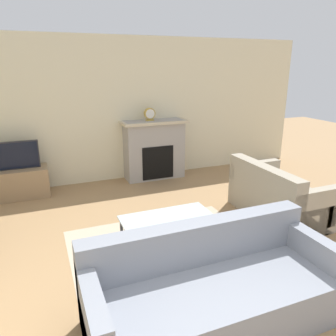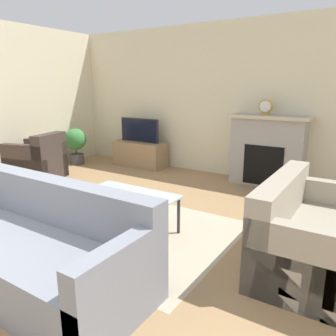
{
  "view_description": "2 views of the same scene",
  "coord_description": "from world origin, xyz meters",
  "px_view_note": "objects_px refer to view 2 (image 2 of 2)",
  "views": [
    {
      "loc": [
        -0.97,
        -1.12,
        2.18
      ],
      "look_at": [
        0.66,
        2.88,
        0.81
      ],
      "focal_mm": 35.0,
      "sensor_mm": 36.0,
      "label": 1
    },
    {
      "loc": [
        2.6,
        -0.55,
        1.63
      ],
      "look_at": [
        0.6,
        2.59,
        0.68
      ],
      "focal_mm": 35.0,
      "sensor_mm": 36.0,
      "label": 2
    }
  ],
  "objects_px": {
    "couch_loveseat": "(312,238)",
    "potted_plant": "(76,143)",
    "tv": "(140,130)",
    "couch_sectional": "(33,249)",
    "coffee_table": "(124,199)",
    "mantel_clock": "(266,107)",
    "armchair_by_window": "(38,162)"
  },
  "relations": [
    {
      "from": "tv",
      "to": "couch_sectional",
      "type": "xyz_separation_m",
      "value": [
        1.72,
        -3.74,
        -0.45
      ]
    },
    {
      "from": "tv",
      "to": "couch_loveseat",
      "type": "height_order",
      "value": "tv"
    },
    {
      "from": "tv",
      "to": "coffee_table",
      "type": "bearing_deg",
      "value": -55.83
    },
    {
      "from": "tv",
      "to": "mantel_clock",
      "type": "distance_m",
      "value": 2.54
    },
    {
      "from": "couch_sectional",
      "to": "couch_loveseat",
      "type": "height_order",
      "value": "same"
    },
    {
      "from": "potted_plant",
      "to": "coffee_table",
      "type": "bearing_deg",
      "value": -34.05
    },
    {
      "from": "tv",
      "to": "mantel_clock",
      "type": "height_order",
      "value": "mantel_clock"
    },
    {
      "from": "couch_loveseat",
      "to": "tv",
      "type": "bearing_deg",
      "value": 58.36
    },
    {
      "from": "tv",
      "to": "potted_plant",
      "type": "bearing_deg",
      "value": -154.56
    },
    {
      "from": "couch_loveseat",
      "to": "mantel_clock",
      "type": "xyz_separation_m",
      "value": [
        -1.19,
        2.37,
        0.99
      ]
    },
    {
      "from": "couch_sectional",
      "to": "coffee_table",
      "type": "xyz_separation_m",
      "value": [
        0.06,
        1.11,
        0.12
      ]
    },
    {
      "from": "armchair_by_window",
      "to": "coffee_table",
      "type": "distance_m",
      "value": 2.89
    },
    {
      "from": "tv",
      "to": "potted_plant",
      "type": "relative_size",
      "value": 1.19
    },
    {
      "from": "couch_loveseat",
      "to": "potted_plant",
      "type": "xyz_separation_m",
      "value": [
        -4.91,
        1.68,
        0.16
      ]
    },
    {
      "from": "tv",
      "to": "couch_sectional",
      "type": "relative_size",
      "value": 0.41
    },
    {
      "from": "potted_plant",
      "to": "mantel_clock",
      "type": "xyz_separation_m",
      "value": [
        3.72,
        0.69,
        0.83
      ]
    },
    {
      "from": "couch_sectional",
      "to": "potted_plant",
      "type": "distance_m",
      "value": 4.33
    },
    {
      "from": "couch_loveseat",
      "to": "coffee_table",
      "type": "distance_m",
      "value": 1.93
    },
    {
      "from": "couch_loveseat",
      "to": "armchair_by_window",
      "type": "xyz_separation_m",
      "value": [
        -4.63,
        0.53,
        0.01
      ]
    },
    {
      "from": "tv",
      "to": "couch_loveseat",
      "type": "relative_size",
      "value": 0.61
    },
    {
      "from": "tv",
      "to": "coffee_table",
      "type": "height_order",
      "value": "tv"
    },
    {
      "from": "couch_sectional",
      "to": "potted_plant",
      "type": "bearing_deg",
      "value": 133.13
    },
    {
      "from": "couch_loveseat",
      "to": "mantel_clock",
      "type": "distance_m",
      "value": 2.83
    },
    {
      "from": "armchair_by_window",
      "to": "mantel_clock",
      "type": "xyz_separation_m",
      "value": [
        3.44,
        1.83,
        0.98
      ]
    },
    {
      "from": "couch_sectional",
      "to": "coffee_table",
      "type": "relative_size",
      "value": 2.0
    },
    {
      "from": "couch_loveseat",
      "to": "mantel_clock",
      "type": "relative_size",
      "value": 6.06
    },
    {
      "from": "armchair_by_window",
      "to": "potted_plant",
      "type": "relative_size",
      "value": 1.31
    },
    {
      "from": "couch_loveseat",
      "to": "armchair_by_window",
      "type": "height_order",
      "value": "same"
    },
    {
      "from": "tv",
      "to": "potted_plant",
      "type": "xyz_separation_m",
      "value": [
        -1.24,
        -0.59,
        -0.29
      ]
    },
    {
      "from": "couch_loveseat",
      "to": "potted_plant",
      "type": "distance_m",
      "value": 5.19
    },
    {
      "from": "couch_sectional",
      "to": "potted_plant",
      "type": "relative_size",
      "value": 2.94
    },
    {
      "from": "couch_sectional",
      "to": "armchair_by_window",
      "type": "bearing_deg",
      "value": 143.04
    }
  ]
}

